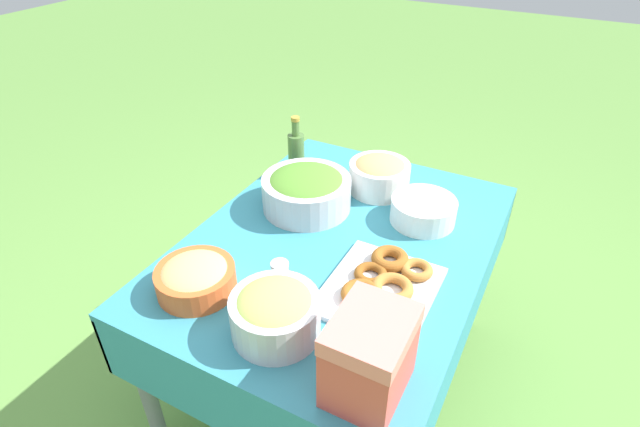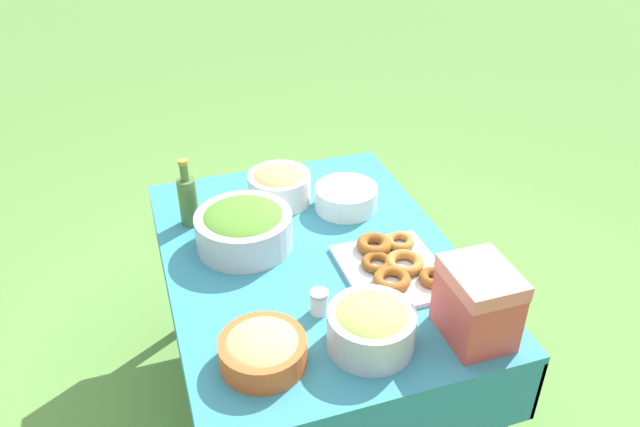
{
  "view_description": "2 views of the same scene",
  "coord_description": "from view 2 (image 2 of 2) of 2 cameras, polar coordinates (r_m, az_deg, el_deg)",
  "views": [
    {
      "loc": [
        -1.17,
        -0.55,
        1.68
      ],
      "look_at": [
        0.02,
        0.08,
        0.76
      ],
      "focal_mm": 28.0,
      "sensor_mm": 36.0,
      "label": 1
    },
    {
      "loc": [
        -1.53,
        0.48,
        1.88
      ],
      "look_at": [
        0.06,
        -0.05,
        0.8
      ],
      "focal_mm": 35.0,
      "sensor_mm": 36.0,
      "label": 2
    }
  ],
  "objects": [
    {
      "name": "donut_platter",
      "position": [
        1.94,
        6.76,
        -4.72
      ],
      "size": [
        0.36,
        0.3,
        0.05
      ],
      "color": "silver",
      "rests_on": "picnic_table"
    },
    {
      "name": "salad_bowl",
      "position": [
        2.02,
        -6.98,
        -1.2
      ],
      "size": [
        0.31,
        0.31,
        0.14
      ],
      "color": "silver",
      "rests_on": "picnic_table"
    },
    {
      "name": "cooler_box",
      "position": [
        1.71,
        14.19,
        -7.94
      ],
      "size": [
        0.21,
        0.16,
        0.22
      ],
      "color": "#E04C42",
      "rests_on": "picnic_table"
    },
    {
      "name": "salt_shaker",
      "position": [
        1.77,
        -0.09,
        -8.1
      ],
      "size": [
        0.05,
        0.05,
        0.07
      ],
      "color": "white",
      "rests_on": "picnic_table"
    },
    {
      "name": "picnic_table",
      "position": [
        2.06,
        -0.72,
        -5.97
      ],
      "size": [
        1.23,
        0.92,
        0.68
      ],
      "color": "teal",
      "rests_on": "ground_plane"
    },
    {
      "name": "ground_plane",
      "position": [
        2.47,
        -0.62,
        -16.72
      ],
      "size": [
        14.0,
        14.0,
        0.0
      ],
      "primitive_type": "plane",
      "color": "#609342"
    },
    {
      "name": "pasta_bowl",
      "position": [
        1.63,
        -5.26,
        -12.23
      ],
      "size": [
        0.23,
        0.23,
        0.09
      ],
      "color": "#E05B28",
      "rests_on": "picnic_table"
    },
    {
      "name": "fruit_bowl",
      "position": [
        1.66,
        4.72,
        -10.15
      ],
      "size": [
        0.23,
        0.23,
        0.13
      ],
      "color": "silver",
      "rests_on": "picnic_table"
    },
    {
      "name": "bread_bowl",
      "position": [
        2.25,
        -3.74,
        2.66
      ],
      "size": [
        0.23,
        0.23,
        0.13
      ],
      "color": "white",
      "rests_on": "picnic_table"
    },
    {
      "name": "plate_stack",
      "position": [
        2.22,
        2.4,
        1.46
      ],
      "size": [
        0.22,
        0.22,
        0.08
      ],
      "color": "white",
      "rests_on": "picnic_table"
    },
    {
      "name": "olive_oil_bottle",
      "position": [
        2.15,
        -11.99,
        1.29
      ],
      "size": [
        0.06,
        0.06,
        0.25
      ],
      "color": "#4C7238",
      "rests_on": "picnic_table"
    }
  ]
}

